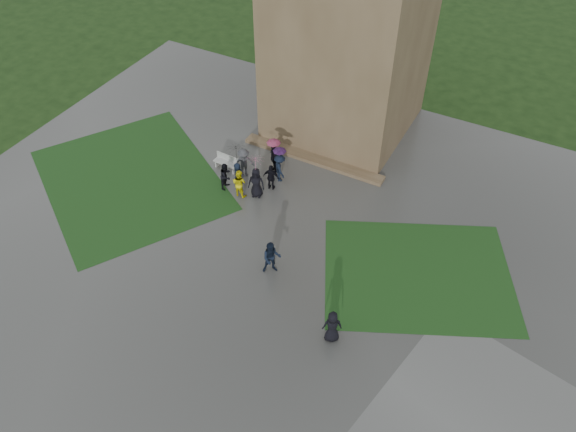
% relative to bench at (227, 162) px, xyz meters
% --- Properties ---
extents(ground, '(120.00, 120.00, 0.00)m').
position_rel_bench_xyz_m(ground, '(4.12, -7.51, -0.48)').
color(ground, black).
extents(plaza, '(34.00, 34.00, 0.02)m').
position_rel_bench_xyz_m(plaza, '(4.12, -5.51, -0.47)').
color(plaza, '#3A3A38').
rests_on(plaza, ground).
extents(lawn_inset_left, '(14.10, 13.46, 0.01)m').
position_rel_bench_xyz_m(lawn_inset_left, '(-4.38, -3.51, -0.45)').
color(lawn_inset_left, '#143612').
rests_on(lawn_inset_left, plaza).
extents(lawn_inset_right, '(11.12, 10.15, 0.01)m').
position_rel_bench_xyz_m(lawn_inset_right, '(12.62, -2.51, -0.45)').
color(lawn_inset_right, '#143612').
rests_on(lawn_inset_right, plaza).
extents(tower_plinth, '(9.00, 0.80, 0.22)m').
position_rel_bench_xyz_m(tower_plinth, '(4.12, 3.09, -0.35)').
color(tower_plinth, brown).
rests_on(tower_plinth, plaza).
extents(bench, '(1.56, 0.55, 0.89)m').
position_rel_bench_xyz_m(bench, '(0.00, 0.00, 0.00)').
color(bench, '#ACACA7').
rests_on(bench, plaza).
extents(visitor_cluster, '(3.26, 3.59, 2.70)m').
position_rel_bench_xyz_m(visitor_cluster, '(2.26, -0.33, 0.77)').
color(visitor_cluster, black).
rests_on(visitor_cluster, plaza).
extents(pedestrian_mid, '(1.05, 0.93, 1.87)m').
position_rel_bench_xyz_m(pedestrian_mid, '(6.23, -5.65, 0.48)').
color(pedestrian_mid, black).
rests_on(pedestrian_mid, plaza).
extents(pedestrian_near, '(1.04, 0.94, 1.76)m').
position_rel_bench_xyz_m(pedestrian_near, '(10.45, -7.82, 0.42)').
color(pedestrian_near, black).
rests_on(pedestrian_near, plaza).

